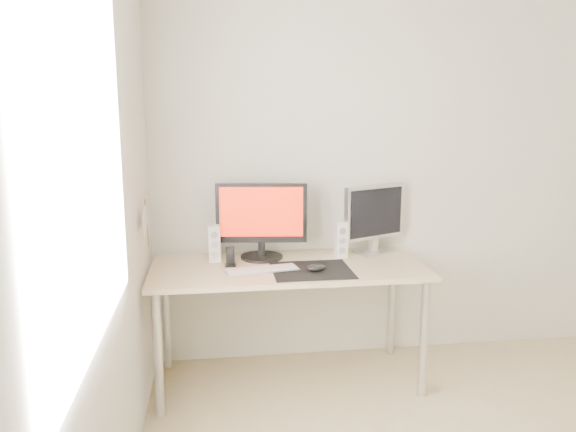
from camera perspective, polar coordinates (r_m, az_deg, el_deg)
wall_back at (r=3.80m, az=13.30°, el=4.75°), size 3.50×0.00×3.50m
wall_left at (r=1.85m, az=-19.59°, el=-2.00°), size 0.00×3.50×3.50m
window_pane at (r=1.81m, az=-19.73°, el=5.73°), size 0.00×1.30×1.30m
mousepad at (r=3.21m, az=2.42°, el=-5.52°), size 0.45×0.40×0.00m
mouse at (r=3.18m, az=2.88°, el=-5.28°), size 0.11×0.07×0.04m
desk at (r=3.33m, az=0.01°, el=-6.32°), size 1.60×0.70×0.73m
main_monitor at (r=3.40m, az=-2.72°, el=-0.20°), size 0.55×0.29×0.47m
second_monitor at (r=3.58m, az=8.76°, el=0.04°), size 0.43×0.24×0.43m
speaker_left at (r=3.40m, az=-7.48°, el=-2.76°), size 0.07×0.09×0.22m
speaker_right at (r=3.49m, az=5.40°, el=-2.38°), size 0.07×0.09×0.22m
keyboard at (r=3.20m, az=-2.69°, el=-5.47°), size 0.43×0.19×0.02m
phone_dock at (r=3.30m, az=-5.89°, el=-4.50°), size 0.07×0.06×0.12m
pennant at (r=3.09m, az=-14.27°, el=-0.49°), size 0.01×0.23×0.29m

